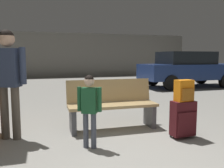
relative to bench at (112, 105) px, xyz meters
name	(u,v)px	position (x,y,z in m)	size (l,w,h in m)	color
ground_plane	(78,105)	(-0.25, 2.44, -0.49)	(18.00, 18.00, 0.10)	gray
garage_back_wall	(56,55)	(-0.25, 11.30, 0.96)	(18.00, 0.12, 2.80)	slate
bench	(112,105)	(0.00, 0.00, 0.00)	(1.61, 0.55, 0.89)	tan
suitcase	(183,119)	(0.95, -0.83, -0.12)	(0.39, 0.24, 0.60)	#471419
backpack_bright	(184,91)	(0.95, -0.83, 0.33)	(0.30, 0.22, 0.34)	orange
child	(89,104)	(-0.58, -0.81, 0.21)	(0.32, 0.27, 1.06)	#4C5160
adult	(8,73)	(-1.70, -0.08, 0.62)	(0.54, 0.33, 1.72)	brown
parked_car_side	(187,68)	(4.83, 4.77, 0.36)	(4.11, 1.81, 1.51)	navy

